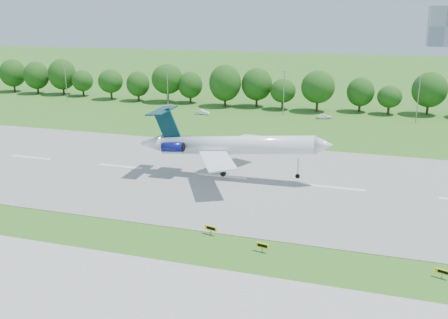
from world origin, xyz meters
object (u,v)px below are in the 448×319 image
airliner (227,144)px  taxi_sign_left (211,228)px  service_vehicle_b (324,116)px  service_vehicle_a (202,112)px

airliner → taxi_sign_left: (4.87, -22.95, -5.10)m
taxi_sign_left → service_vehicle_b: size_ratio=0.44×
taxi_sign_left → service_vehicle_b: 78.63m
airliner → taxi_sign_left: bearing=-80.3°
service_vehicle_a → service_vehicle_b: size_ratio=1.00×
service_vehicle_a → service_vehicle_b: (33.56, 4.32, 0.02)m
service_vehicle_b → airliner: bearing=149.1°
taxi_sign_left → service_vehicle_a: (-27.66, 74.09, -0.26)m
service_vehicle_a → airliner: bearing=-156.2°
airliner → service_vehicle_a: 56.24m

